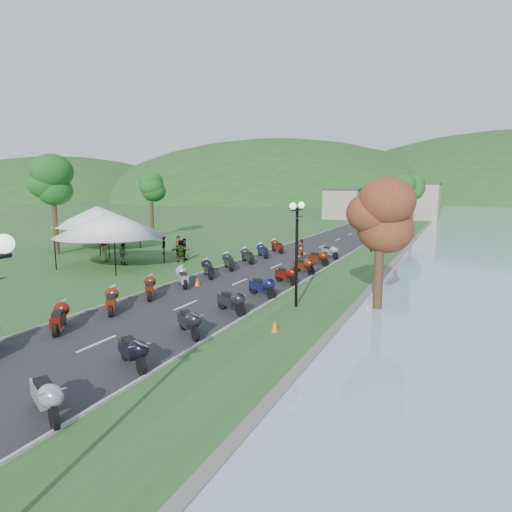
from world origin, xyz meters
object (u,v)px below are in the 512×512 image
at_px(pedestrian_c, 163,254).
at_px(vendor_tent_main, 111,239).
at_px(pedestrian_a, 179,257).
at_px(pedestrian_b, 124,265).

bearing_deg(pedestrian_c, vendor_tent_main, -27.51).
bearing_deg(pedestrian_a, pedestrian_c, 98.37).
height_order(vendor_tent_main, pedestrian_c, vendor_tent_main).
bearing_deg(pedestrian_a, pedestrian_b, -167.75).
xyz_separation_m(vendor_tent_main, pedestrian_a, (2.14, 5.46, -2.00)).
bearing_deg(vendor_tent_main, pedestrian_a, 68.62).
height_order(vendor_tent_main, pedestrian_b, vendor_tent_main).
bearing_deg(pedestrian_b, pedestrian_c, -75.84).
xyz_separation_m(pedestrian_a, pedestrian_b, (-1.81, -4.62, 0.00)).
xyz_separation_m(vendor_tent_main, pedestrian_b, (0.33, 0.84, -2.00)).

